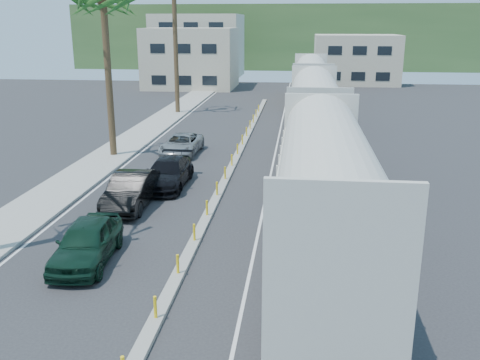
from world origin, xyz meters
name	(u,v)px	position (x,y,z in m)	size (l,w,h in m)	color
sidewalk	(125,145)	(-8.50, 25.00, 0.07)	(3.00, 90.00, 0.15)	gray
rails	(311,142)	(5.00, 28.00, 0.03)	(1.56, 100.00, 0.06)	black
median	(232,166)	(0.00, 19.96, 0.09)	(0.45, 60.00, 0.85)	gray
lane_markings	(211,149)	(-2.15, 25.00, 0.00)	(9.42, 90.00, 0.01)	silver
freight_train	(313,110)	(5.00, 24.95, 2.91)	(3.00, 60.94, 5.85)	beige
buildings	(233,52)	(-6.41, 71.66, 4.36)	(38.00, 27.00, 10.00)	#B4A88F
hillside	(282,36)	(0.00, 100.00, 6.00)	(80.00, 20.00, 12.00)	#385628
car_lead	(87,242)	(-3.65, 5.84, 0.80)	(2.27, 4.86, 1.61)	black
car_second	(131,191)	(-3.95, 12.15, 0.83)	(1.87, 5.06, 1.66)	black
car_third	(168,173)	(-2.98, 15.72, 0.77)	(2.15, 5.29, 1.53)	black
car_rear	(182,144)	(-3.88, 23.16, 0.69)	(2.46, 5.04, 1.38)	#96999B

